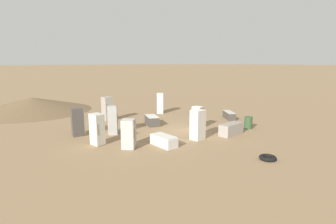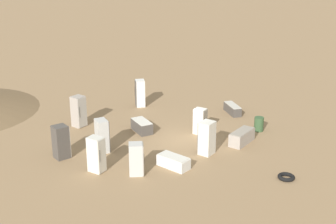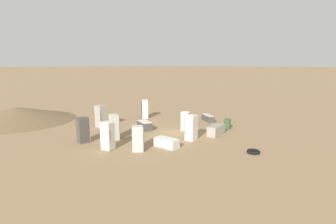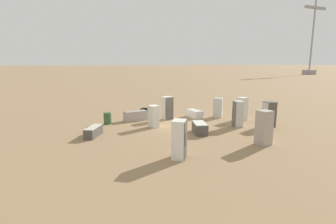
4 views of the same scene
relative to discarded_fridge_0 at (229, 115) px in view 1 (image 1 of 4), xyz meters
The scene contains 16 objects.
ground_plane 5.65m from the discarded_fridge_0, ahead, with size 1000.00×1000.00×0.00m, color #937551.
dirt_mound 18.54m from the discarded_fridge_0, 48.11° to the right, with size 10.97×10.97×1.31m.
discarded_fridge_0 is the anchor object (origin of this frame).
discarded_fridge_1 6.66m from the discarded_fridge_0, 18.02° to the right, with size 1.23×1.72×0.69m.
discarded_fridge_2 6.78m from the discarded_fridge_0, 23.84° to the left, with size 0.84×0.80×1.82m.
discarded_fridge_3 8.92m from the discarded_fridge_0, 16.46° to the left, with size 0.83×1.67×0.60m.
discarded_fridge_4 10.02m from the discarded_fridge_0, 33.52° to the right, with size 0.77×0.78×1.91m.
discarded_fridge_5 4.97m from the discarded_fridge_0, 41.63° to the left, with size 1.88×0.93×0.75m.
discarded_fridge_6 10.50m from the discarded_fridge_0, ahead, with size 0.95×0.94×1.60m.
discarded_fridge_7 11.46m from the discarded_fridge_0, ahead, with size 0.69×0.86×1.79m.
discarded_fridge_8 9.90m from the discarded_fridge_0, ahead, with size 0.83×0.93×1.82m.
discarded_fridge_9 11.99m from the discarded_fridge_0, 12.04° to the right, with size 0.84×0.80×1.78m.
discarded_fridge_10 4.29m from the discarded_fridge_0, ahead, with size 0.68×0.79×1.55m.
discarded_fridge_11 6.40m from the discarded_fridge_0, 60.59° to the right, with size 0.95×0.97×1.85m.
scrap_tire 9.34m from the discarded_fridge_0, 51.52° to the left, with size 0.82×0.82×0.19m.
rusty_barrel 3.31m from the discarded_fridge_0, 63.87° to the left, with size 0.56×0.56×0.85m.
Camera 1 is at (11.30, 13.26, 4.64)m, focal length 28.00 mm.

